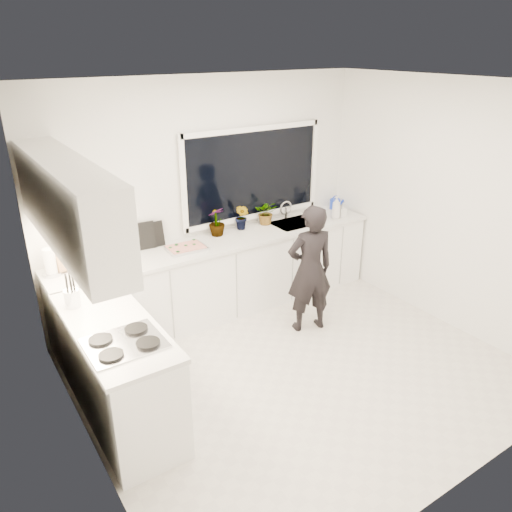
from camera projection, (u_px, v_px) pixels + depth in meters
floor at (298, 371)px, 4.96m from camera, size 4.00×3.50×0.02m
wall_back at (208, 197)px, 5.77m from camera, size 4.00×0.02×2.70m
wall_left at (73, 305)px, 3.40m from camera, size 0.02×3.50×2.70m
wall_right at (447, 206)px, 5.45m from camera, size 0.02×3.50×2.70m
ceiling at (310, 83)px, 3.89m from camera, size 4.00×3.50×0.02m
window at (253, 174)px, 5.97m from camera, size 1.80×0.02×1.00m
base_cabinets_back at (224, 277)px, 5.89m from camera, size 3.92×0.58×0.88m
base_cabinets_left at (118, 372)px, 4.20m from camera, size 0.58×1.60×0.88m
countertop_back at (223, 242)px, 5.70m from camera, size 3.94×0.62×0.04m
countertop_left at (112, 325)px, 4.02m from camera, size 0.62×1.60×0.04m
upper_cabinets at (68, 204)px, 3.85m from camera, size 0.34×2.10×0.70m
sink at (295, 227)px, 6.26m from camera, size 0.58×0.42×0.14m
faucet at (286, 210)px, 6.35m from camera, size 0.03×0.03×0.22m
stovetop at (124, 342)px, 3.73m from camera, size 0.56×0.48×0.03m
person at (310, 269)px, 5.42m from camera, size 0.60×0.47×1.45m
pizza_tray at (186, 248)px, 5.43m from camera, size 0.43×0.33×0.03m
pizza at (186, 247)px, 5.42m from camera, size 0.39×0.29×0.01m
watering_can at (335, 204)px, 6.74m from camera, size 0.14×0.14×0.13m
paper_towel_roll at (50, 263)px, 4.79m from camera, size 0.14×0.14×0.26m
knife_block at (61, 261)px, 4.88m from camera, size 0.15×0.13×0.22m
utensil_crock at (72, 298)px, 4.23m from camera, size 0.15×0.15×0.16m
picture_frame_large at (154, 234)px, 5.46m from camera, size 0.22×0.03×0.28m
picture_frame_small at (144, 236)px, 5.40m from camera, size 0.25×0.04×0.30m
herb_plants at (247, 216)px, 5.99m from camera, size 0.99×0.36×0.34m
soap_bottles at (338, 208)px, 6.36m from camera, size 0.25×0.15×0.29m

